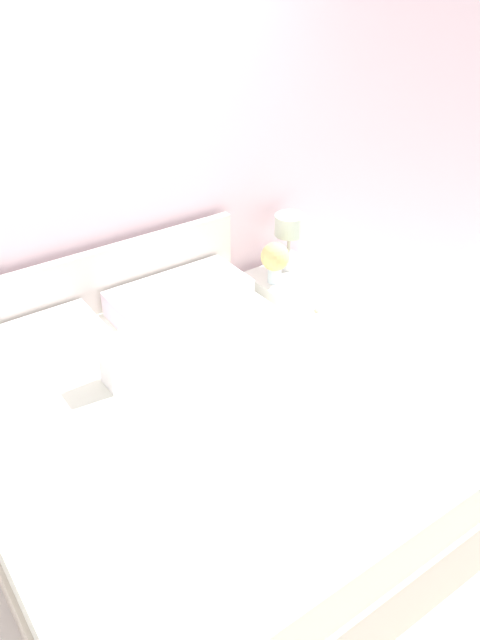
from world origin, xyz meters
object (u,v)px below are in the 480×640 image
(nightstand, at_px, (290,316))
(flower_vase, at_px, (275,259))
(bed, at_px, (181,457))
(table_lamp, at_px, (289,234))

(nightstand, distance_m, flower_vase, 0.45)
(bed, bearing_deg, table_lamp, 32.56)
(table_lamp, bearing_deg, nightstand, -116.73)
(bed, relative_size, flower_vase, 7.90)
(nightstand, height_order, table_lamp, table_lamp)
(bed, distance_m, table_lamp, 1.57)
(nightstand, distance_m, table_lamp, 0.52)
(flower_vase, bearing_deg, bed, -146.87)
(bed, height_order, flower_vase, bed)
(table_lamp, xyz_separation_m, flower_vase, (-0.18, -0.10, -0.07))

